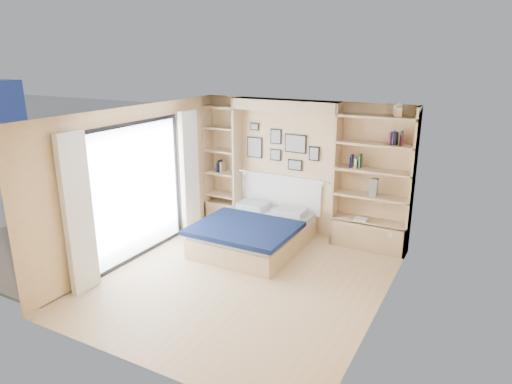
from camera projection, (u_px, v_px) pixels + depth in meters
The scene contains 8 objects.
ground at pixel (243, 280), 6.88m from camera, with size 4.50×4.50×0.00m, color tan.
room_shell at pixel (266, 184), 8.03m from camera, with size 4.50×4.50×4.50m.
bed at pixel (254, 232), 8.01m from camera, with size 1.68×2.09×1.07m.
photo_gallery at pixel (280, 147), 8.50m from camera, with size 1.48×0.02×0.82m.
reading_lamps at pixel (282, 177), 8.39m from camera, with size 1.92×0.12×0.15m.
shelf_decor at pixel (358, 153), 7.66m from camera, with size 3.52×0.23×2.03m.
deck at pixel (76, 237), 8.51m from camera, with size 3.20×4.00×0.05m, color brown.
deck_chair at pixel (146, 207), 9.15m from camera, with size 0.53×0.76×0.70m.
Camera 1 is at (3.09, -5.38, 3.28)m, focal length 32.00 mm.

